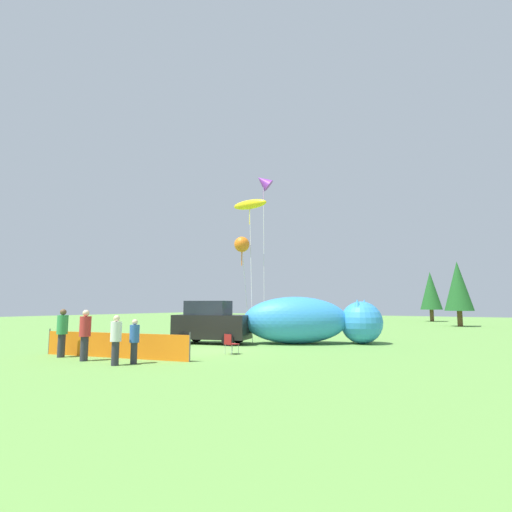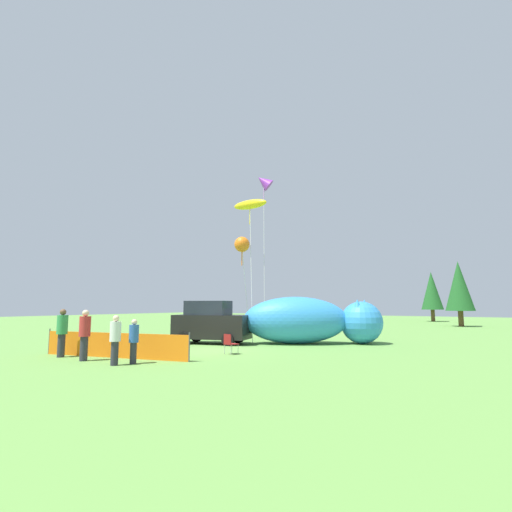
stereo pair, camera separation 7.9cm
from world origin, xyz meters
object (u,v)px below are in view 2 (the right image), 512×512
object	(u,v)px
spectator_in_green_shirt	(134,339)
spectator_in_black_shirt	(62,331)
spectator_in_yellow_shirt	(85,333)
parked_car	(211,323)
kite_yellow_hero	(250,205)
folding_chair	(230,342)
inflatable_cat	(310,322)
kite_purple_delta	(264,182)
spectator_in_red_shirt	(115,338)
kite_orange_flower	(242,245)

from	to	relation	value
spectator_in_green_shirt	spectator_in_black_shirt	distance (m)	3.88
spectator_in_yellow_shirt	parked_car	bearing A→B (deg)	91.98
spectator_in_green_shirt	kite_yellow_hero	world-z (taller)	kite_yellow_hero
spectator_in_yellow_shirt	folding_chair	bearing A→B (deg)	54.10
spectator_in_black_shirt	kite_yellow_hero	distance (m)	13.68
spectator_in_green_shirt	spectator_in_yellow_shirt	distance (m)	2.21
inflatable_cat	folding_chair	bearing A→B (deg)	-131.71
kite_yellow_hero	kite_purple_delta	distance (m)	3.83
spectator_in_red_shirt	kite_purple_delta	xyz separation A→B (m)	(-3.10, 14.49, 9.92)
spectator_in_yellow_shirt	kite_yellow_hero	distance (m)	13.73
spectator_in_green_shirt	kite_orange_flower	world-z (taller)	kite_orange_flower
inflatable_cat	spectator_in_yellow_shirt	world-z (taller)	inflatable_cat
kite_yellow_hero	kite_purple_delta	bearing A→B (deg)	105.17
spectator_in_green_shirt	kite_yellow_hero	bearing A→B (deg)	103.05
spectator_in_green_shirt	kite_orange_flower	xyz separation A→B (m)	(-2.38, 9.91, 4.86)
spectator_in_green_shirt	spectator_in_yellow_shirt	world-z (taller)	spectator_in_yellow_shirt
spectator_in_green_shirt	spectator_in_yellow_shirt	xyz separation A→B (m)	(-2.13, -0.56, 0.18)
folding_chair	spectator_in_black_shirt	distance (m)	6.80
inflatable_cat	kite_purple_delta	size ratio (longest dim) A/B	0.61
folding_chair	spectator_in_green_shirt	world-z (taller)	spectator_in_green_shirt
spectator_in_red_shirt	kite_orange_flower	size ratio (longest dim) A/B	0.28
spectator_in_yellow_shirt	kite_orange_flower	world-z (taller)	kite_orange_flower
kite_purple_delta	kite_yellow_hero	bearing A→B (deg)	-74.83
spectator_in_yellow_shirt	kite_purple_delta	world-z (taller)	kite_purple_delta
parked_car	spectator_in_red_shirt	xyz separation A→B (m)	(2.17, -7.71, -0.17)
spectator_in_yellow_shirt	spectator_in_red_shirt	world-z (taller)	spectator_in_yellow_shirt
parked_car	kite_yellow_hero	world-z (taller)	kite_yellow_hero
parked_car	kite_yellow_hero	size ratio (longest dim) A/B	0.49
folding_chair	spectator_in_green_shirt	size ratio (longest dim) A/B	0.54
parked_car	spectator_in_green_shirt	size ratio (longest dim) A/B	2.77
spectator_in_green_shirt	spectator_in_black_shirt	bearing A→B (deg)	-173.54
inflatable_cat	spectator_in_red_shirt	xyz separation A→B (m)	(-2.29, -10.65, -0.21)
spectator_in_yellow_shirt	kite_orange_flower	xyz separation A→B (m)	(-0.25, 10.47, 4.69)
spectator_in_green_shirt	spectator_in_red_shirt	size ratio (longest dim) A/B	0.91
parked_car	spectator_in_black_shirt	xyz separation A→B (m)	(-1.46, -7.53, -0.06)
inflatable_cat	kite_purple_delta	world-z (taller)	kite_purple_delta
spectator_in_black_shirt	kite_orange_flower	world-z (taller)	kite_orange_flower
spectator_in_black_shirt	kite_orange_flower	distance (m)	11.45
inflatable_cat	kite_purple_delta	distance (m)	11.74
folding_chair	spectator_in_red_shirt	size ratio (longest dim) A/B	0.49
kite_orange_flower	spectator_in_yellow_shirt	bearing A→B (deg)	-88.61
spectator_in_black_shirt	kite_yellow_hero	size ratio (longest dim) A/B	0.22
spectator_in_green_shirt	kite_orange_flower	distance (m)	11.29
kite_yellow_hero	folding_chair	bearing A→B (deg)	-61.47
inflatable_cat	spectator_in_yellow_shirt	distance (m)	11.39
parked_car	folding_chair	distance (m)	4.75
spectator_in_green_shirt	kite_yellow_hero	xyz separation A→B (m)	(-2.55, 10.99, 7.60)
folding_chair	inflatable_cat	world-z (taller)	inflatable_cat
inflatable_cat	kite_yellow_hero	world-z (taller)	kite_yellow_hero
inflatable_cat	spectator_in_black_shirt	xyz separation A→B (m)	(-5.92, -10.47, -0.11)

